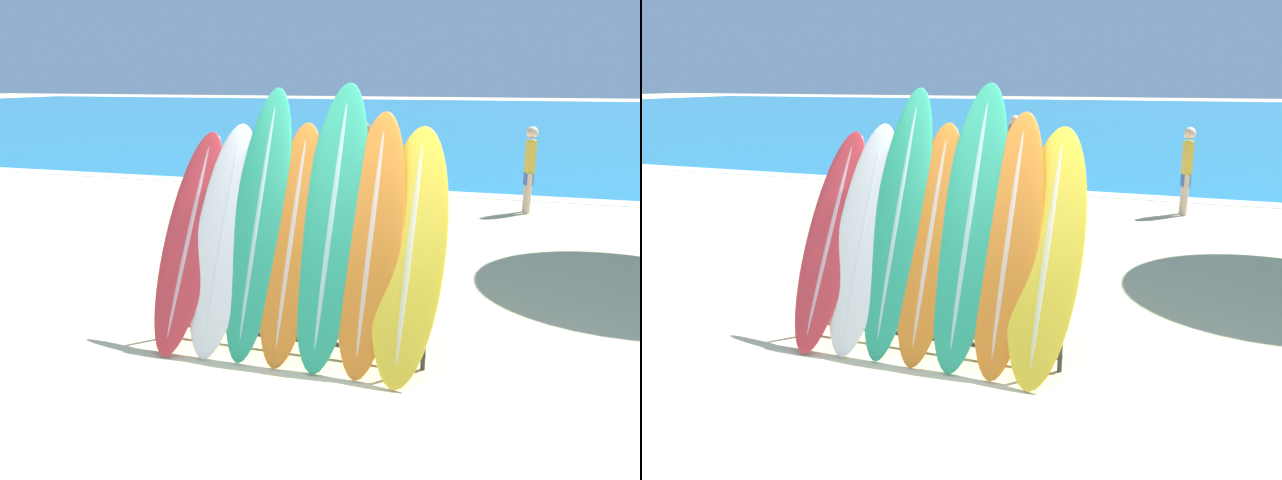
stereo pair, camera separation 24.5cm
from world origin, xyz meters
TOP-DOWN VIEW (x-y plane):
  - ground_plane at (0.00, 0.00)m, footprint 160.00×160.00m
  - ocean_water at (0.00, 38.13)m, footprint 120.00×60.00m
  - surfboard_rack at (-0.36, 0.62)m, footprint 2.34×0.04m
  - surfboard_slot_0 at (-1.35, 0.68)m, footprint 0.50×1.13m
  - surfboard_slot_1 at (-1.02, 0.68)m, footprint 0.53×1.02m
  - surfboard_slot_2 at (-0.70, 0.75)m, footprint 0.49×1.11m
  - surfboard_slot_3 at (-0.37, 0.69)m, footprint 0.50×0.98m
  - surfboard_slot_4 at (-0.04, 0.76)m, footprint 0.55×1.14m
  - surfboard_slot_5 at (0.32, 0.71)m, footprint 0.51×1.02m
  - surfboard_slot_6 at (0.64, 0.70)m, footprint 0.58×1.11m
  - person_near_water at (-1.25, 6.28)m, footprint 0.20×0.25m
  - person_mid_beach at (-1.47, 7.24)m, footprint 0.28×0.22m
  - person_far_left at (-0.87, 5.11)m, footprint 0.27×0.29m
  - person_far_right at (1.58, 7.42)m, footprint 0.20×0.25m

SIDE VIEW (x-z plane):
  - ground_plane at x=0.00m, z-range 0.00..0.00m
  - ocean_water at x=0.00m, z-range 0.00..0.01m
  - surfboard_rack at x=-0.36m, z-range 0.04..0.84m
  - person_near_water at x=-1.25m, z-range 0.07..1.58m
  - person_far_right at x=1.58m, z-range 0.07..1.60m
  - person_mid_beach at x=-1.47m, z-range 0.08..1.75m
  - surfboard_slot_0 at x=-1.35m, z-range 0.00..1.86m
  - person_far_left at x=-0.87m, z-range 0.08..1.79m
  - surfboard_slot_1 at x=-1.02m, z-range 0.00..1.95m
  - surfboard_slot_6 at x=0.64m, z-range 0.00..1.96m
  - surfboard_slot_3 at x=-0.37m, z-range 0.00..1.97m
  - surfboard_slot_5 at x=0.32m, z-range 0.00..2.08m
  - surfboard_slot_2 at x=-0.70m, z-range 0.00..2.27m
  - surfboard_slot_4 at x=-0.04m, z-range 0.00..2.31m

